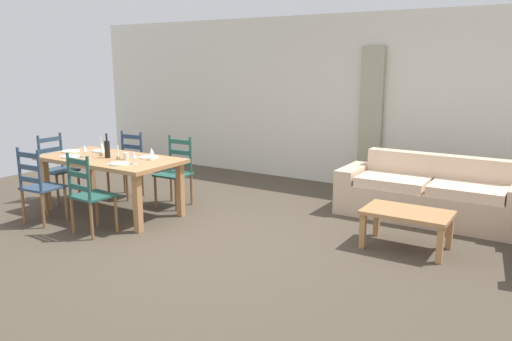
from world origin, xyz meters
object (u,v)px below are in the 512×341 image
(dining_chair_far_right, at_px, (175,172))
(wine_bottle, at_px, (107,149))
(dining_table, at_px, (110,164))
(dining_chair_head_west, at_px, (57,168))
(couch, at_px, (431,197))
(dining_chair_far_left, at_px, (127,165))
(wine_glass_near_right, at_px, (134,155))
(coffee_table, at_px, (407,217))
(wine_glass_near_left, at_px, (85,149))
(wine_glass_far_right, at_px, (152,151))
(wine_glass_far_left, at_px, (102,145))
(dining_chair_near_left, at_px, (39,186))
(dining_chair_near_right, at_px, (89,194))
(coffee_cup_primary, at_px, (126,156))

(dining_chair_far_right, height_order, wine_bottle, wine_bottle)
(dining_table, distance_m, dining_chair_head_west, 1.15)
(wine_bottle, xyz_separation_m, couch, (3.63, 2.01, -0.58))
(dining_table, relative_size, dining_chair_far_left, 1.98)
(wine_glass_near_right, height_order, coffee_table, wine_glass_near_right)
(dining_chair_far_right, distance_m, wine_glass_near_left, 1.23)
(dining_chair_far_left, bearing_deg, wine_glass_far_right, -28.43)
(dining_chair_head_west, bearing_deg, dining_chair_far_left, 46.07)
(dining_chair_far_left, height_order, wine_glass_near_right, dining_chair_far_left)
(wine_glass_far_left, distance_m, coffee_table, 4.06)
(dining_table, bearing_deg, wine_glass_far_right, 14.97)
(wine_glass_far_left, distance_m, wine_glass_far_right, 0.90)
(wine_bottle, bearing_deg, wine_glass_far_left, 150.15)
(wine_bottle, relative_size, wine_glass_near_left, 1.96)
(dining_table, xyz_separation_m, dining_chair_near_left, (-0.41, -0.77, -0.19))
(dining_chair_near_right, distance_m, dining_chair_head_west, 1.73)
(dining_chair_far_right, distance_m, wine_glass_far_right, 0.71)
(dining_chair_near_left, relative_size, wine_bottle, 3.04)
(dining_table, height_order, wine_glass_far_right, wine_glass_far_right)
(wine_glass_far_left, bearing_deg, dining_chair_near_right, -49.42)
(dining_chair_far_right, xyz_separation_m, coffee_cup_primary, (-0.17, -0.73, 0.32))
(dining_chair_far_right, bearing_deg, wine_bottle, -121.47)
(dining_chair_far_right, height_order, wine_glass_near_left, dining_chair_far_right)
(coffee_cup_primary, bearing_deg, dining_chair_far_right, 77.08)
(wine_glass_far_left, xyz_separation_m, couch, (3.94, 1.83, -0.57))
(dining_chair_near_right, relative_size, dining_chair_far_left, 1.00)
(wine_bottle, height_order, coffee_cup_primary, wine_bottle)
(coffee_table, bearing_deg, wine_bottle, -167.85)
(wine_glass_near_right, bearing_deg, dining_chair_far_left, 140.29)
(dining_chair_near_right, distance_m, coffee_cup_primary, 0.80)
(dining_table, height_order, couch, couch)
(dining_table, relative_size, wine_glass_far_left, 11.80)
(wine_glass_far_right, xyz_separation_m, couch, (3.04, 1.82, -0.57))
(dining_table, distance_m, dining_chair_near_right, 0.85)
(wine_glass_near_left, height_order, coffee_cup_primary, wine_glass_near_left)
(wine_glass_near_right, relative_size, coffee_cup_primary, 1.79)
(wine_glass_far_right, bearing_deg, dining_chair_head_west, -175.47)
(wine_glass_far_right, distance_m, couch, 3.59)
(wine_glass_near_left, relative_size, coffee_table, 0.18)
(dining_chair_near_left, bearing_deg, dining_chair_head_west, 132.38)
(dining_chair_far_left, relative_size, wine_glass_far_right, 5.96)
(dining_chair_head_west, distance_m, coffee_cup_primary, 1.47)
(wine_glass_near_left, bearing_deg, dining_chair_head_west, 168.51)
(wine_glass_near_right, distance_m, couch, 3.75)
(dining_chair_far_left, xyz_separation_m, couch, (4.09, 1.25, -0.19))
(dining_chair_near_left, height_order, wine_bottle, wine_bottle)
(dining_chair_head_west, distance_m, wine_glass_far_right, 1.77)
(wine_bottle, bearing_deg, dining_table, 76.86)
(dining_chair_near_right, bearing_deg, dining_chair_far_left, 121.49)
(dining_chair_near_left, bearing_deg, wine_glass_near_left, 79.74)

